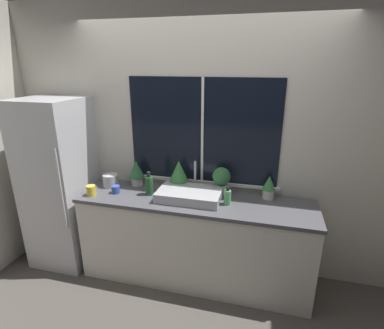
% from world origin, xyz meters
% --- Properties ---
extents(ground_plane, '(14.00, 14.00, 0.00)m').
position_xyz_m(ground_plane, '(0.00, 0.00, 0.00)').
color(ground_plane, '#4C4742').
extents(wall_back, '(8.00, 0.09, 2.70)m').
position_xyz_m(wall_back, '(0.00, 0.62, 1.35)').
color(wall_back, beige).
rests_on(wall_back, ground_plane).
extents(wall_left, '(0.06, 7.00, 2.70)m').
position_xyz_m(wall_left, '(-2.06, 1.50, 1.35)').
color(wall_left, beige).
rests_on(wall_left, ground_plane).
extents(counter, '(2.25, 0.58, 0.88)m').
position_xyz_m(counter, '(0.00, 0.28, 0.44)').
color(counter, silver).
rests_on(counter, ground_plane).
extents(refrigerator, '(0.60, 0.66, 1.78)m').
position_xyz_m(refrigerator, '(-1.47, 0.28, 0.89)').
color(refrigerator, '#B7B7BC').
rests_on(refrigerator, ground_plane).
extents(sink, '(0.60, 0.42, 0.31)m').
position_xyz_m(sink, '(-0.05, 0.29, 0.93)').
color(sink, '#ADADB2').
rests_on(sink, counter).
extents(potted_plant_far_left, '(0.16, 0.16, 0.27)m').
position_xyz_m(potted_plant_far_left, '(-0.68, 0.48, 1.03)').
color(potted_plant_far_left, silver).
rests_on(potted_plant_far_left, counter).
extents(potted_plant_center_left, '(0.19, 0.19, 0.30)m').
position_xyz_m(potted_plant_center_left, '(-0.22, 0.48, 1.06)').
color(potted_plant_center_left, silver).
rests_on(potted_plant_center_left, counter).
extents(potted_plant_center_right, '(0.18, 0.18, 0.27)m').
position_xyz_m(potted_plant_center_right, '(0.22, 0.48, 1.04)').
color(potted_plant_center_right, silver).
rests_on(potted_plant_center_right, counter).
extents(potted_plant_far_right, '(0.12, 0.12, 0.23)m').
position_xyz_m(potted_plant_far_right, '(0.67, 0.48, 1.00)').
color(potted_plant_far_right, silver).
rests_on(potted_plant_far_right, counter).
extents(soap_bottle, '(0.06, 0.06, 0.17)m').
position_xyz_m(soap_bottle, '(0.31, 0.26, 0.95)').
color(soap_bottle, '#519E5B').
rests_on(soap_bottle, counter).
extents(bottle_tall, '(0.08, 0.08, 0.24)m').
position_xyz_m(bottle_tall, '(-0.46, 0.28, 0.98)').
color(bottle_tall, '#235128').
rests_on(bottle_tall, counter).
extents(mug_blue, '(0.08, 0.08, 0.08)m').
position_xyz_m(mug_blue, '(-0.80, 0.23, 0.92)').
color(mug_blue, '#3351AD').
rests_on(mug_blue, counter).
extents(mug_yellow, '(0.09, 0.09, 0.10)m').
position_xyz_m(mug_yellow, '(-1.00, 0.12, 0.93)').
color(mug_yellow, gold).
rests_on(mug_yellow, counter).
extents(kettle, '(0.15, 0.15, 0.14)m').
position_xyz_m(kettle, '(-0.93, 0.38, 0.95)').
color(kettle, '#B2B2B7').
rests_on(kettle, counter).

